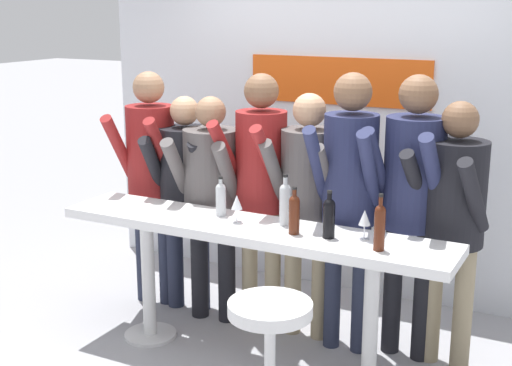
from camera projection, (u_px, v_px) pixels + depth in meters
ground_plane at (251, 361)px, 4.60m from camera, size 40.00×40.00×0.00m
back_wall at (340, 136)px, 5.60m from camera, size 4.14×0.12×2.46m
tasting_table at (251, 248)px, 4.41m from camera, size 2.54×0.49×0.92m
bar_stool at (270, 345)px, 3.75m from camera, size 0.47×0.47×0.74m
person_far_left at (151, 162)px, 5.27m from camera, size 0.47×0.59×1.77m
person_left at (186, 181)px, 5.18m from camera, size 0.52×0.60×1.61m
person_center_left at (211, 186)px, 5.00m from camera, size 0.51×0.58×1.63m
person_center at (260, 173)px, 4.85m from camera, size 0.45×0.58×1.80m
person_center_right at (307, 190)px, 4.72m from camera, size 0.45×0.55×1.69m
person_right at (349, 182)px, 4.49m from camera, size 0.44×0.57×1.84m
person_far_right at (413, 187)px, 4.41m from camera, size 0.48×0.60×1.83m
person_rightmost at (453, 208)px, 4.31m from camera, size 0.51×0.61×1.69m
wine_bottle_0 at (380, 225)px, 3.89m from camera, size 0.06×0.06×0.32m
wine_bottle_1 at (221, 198)px, 4.54m from camera, size 0.07×0.07×0.26m
wine_bottle_2 at (294, 213)px, 4.18m from camera, size 0.07×0.07×0.29m
wine_bottle_3 at (285, 202)px, 4.34m from camera, size 0.07×0.07×0.32m
wine_bottle_4 at (329, 216)px, 4.11m from camera, size 0.07×0.07×0.28m
wine_glass_0 at (237, 203)px, 4.40m from camera, size 0.07×0.07×0.18m
wine_glass_1 at (365, 219)px, 4.08m from camera, size 0.07×0.07×0.18m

